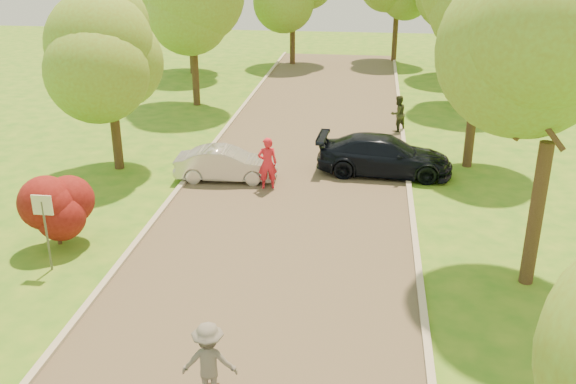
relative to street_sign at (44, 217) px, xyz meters
The scene contains 14 objects.
ground 7.22m from the street_sign, 34.59° to the right, with size 100.00×100.00×0.00m, color #30741B.
road 7.22m from the street_sign, 34.59° to the left, with size 8.00×60.00×0.01m, color #4C4438.
curb_left 4.62m from the street_sign, 66.37° to the left, with size 0.18×60.00×0.12m, color #B2AD9E.
curb_right 10.74m from the street_sign, 22.10° to the left, with size 0.18×60.00×0.12m, color #B2AD9E.
street_sign is the anchor object (origin of this frame).
red_shrub 1.65m from the street_sign, 108.43° to the left, with size 1.70×1.70×1.95m.
tree_l_midb 8.61m from the street_sign, 97.22° to the left, with size 4.30×4.20×6.62m.
tree_r_mida 13.46m from the street_sign, ahead, with size 5.13×5.00×7.95m.
tree_r_midb 16.27m from the street_sign, 38.90° to the left, with size 4.51×4.40×7.01m.
silver_sedan 8.03m from the street_sign, 66.35° to the left, with size 1.29×3.69×1.22m, color silver.
dark_sedan 12.51m from the street_sign, 44.17° to the left, with size 2.05×5.04×1.46m, color black.
skateboarder 7.23m from the street_sign, 39.57° to the right, with size 1.06×0.61×1.65m, color slate.
person_striped 8.24m from the street_sign, 53.83° to the left, with size 0.69×0.45×1.90m, color red.
person_olive 17.36m from the street_sign, 56.38° to the left, with size 0.81×0.63×1.66m, color #2C331E.
Camera 1 is at (2.56, -10.35, 8.48)m, focal length 40.00 mm.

